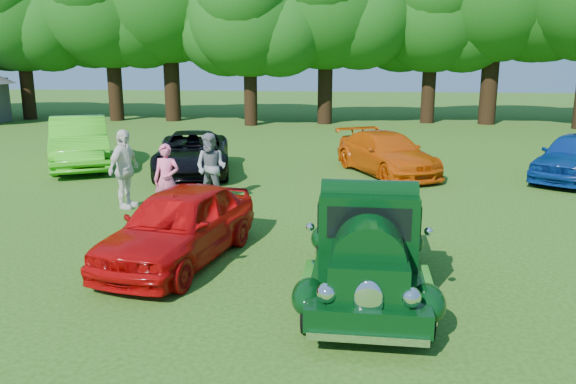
# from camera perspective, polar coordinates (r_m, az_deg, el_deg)

# --- Properties ---
(ground) EXTENTS (120.00, 120.00, 0.00)m
(ground) POSITION_cam_1_polar(r_m,az_deg,el_deg) (9.59, -0.04, -8.52)
(ground) COLOR #264C11
(ground) RESTS_ON ground
(hero_pickup) EXTENTS (2.00, 4.30, 1.68)m
(hero_pickup) POSITION_cam_1_polar(r_m,az_deg,el_deg) (8.79, 8.06, -5.66)
(hero_pickup) COLOR black
(hero_pickup) RESTS_ON ground
(red_convertible) EXTENTS (2.30, 4.24, 1.37)m
(red_convertible) POSITION_cam_1_polar(r_m,az_deg,el_deg) (10.26, -10.98, -3.28)
(red_convertible) COLOR #B20708
(red_convertible) RESTS_ON ground
(back_car_lime) EXTENTS (4.01, 5.42, 1.70)m
(back_car_lime) POSITION_cam_1_polar(r_m,az_deg,el_deg) (20.48, -20.44, 4.76)
(back_car_lime) COLOR green
(back_car_lime) RESTS_ON ground
(back_car_black) EXTENTS (3.35, 5.28, 1.36)m
(back_car_black) POSITION_cam_1_polar(r_m,az_deg,el_deg) (18.21, -9.66, 3.90)
(back_car_black) COLOR black
(back_car_black) RESTS_ON ground
(back_car_orange) EXTENTS (3.75, 4.91, 1.33)m
(back_car_orange) POSITION_cam_1_polar(r_m,az_deg,el_deg) (18.29, 9.99, 3.87)
(back_car_orange) COLOR #C54706
(back_car_orange) RESTS_ON ground
(back_car_blue) EXTENTS (3.84, 4.55, 1.47)m
(back_car_blue) POSITION_cam_1_polar(r_m,az_deg,el_deg) (19.06, 27.25, 3.20)
(back_car_blue) COLOR navy
(back_car_blue) RESTS_ON ground
(spectator_pink) EXTENTS (0.62, 0.41, 1.68)m
(spectator_pink) POSITION_cam_1_polar(r_m,az_deg,el_deg) (13.45, -12.22, 1.24)
(spectator_pink) COLOR pink
(spectator_pink) RESTS_ON ground
(spectator_grey) EXTENTS (0.99, 0.85, 1.77)m
(spectator_grey) POSITION_cam_1_polar(r_m,az_deg,el_deg) (14.53, -7.82, 2.47)
(spectator_grey) COLOR gray
(spectator_grey) RESTS_ON ground
(spectator_white) EXTENTS (0.68, 1.21, 1.94)m
(spectator_white) POSITION_cam_1_polar(r_m,az_deg,el_deg) (14.27, -16.31, 2.23)
(spectator_white) COLOR silver
(spectator_white) RESTS_ON ground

